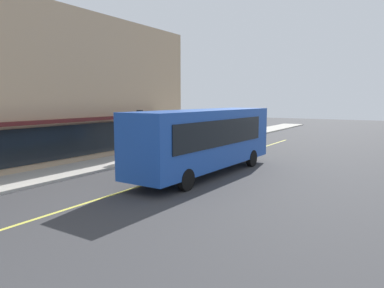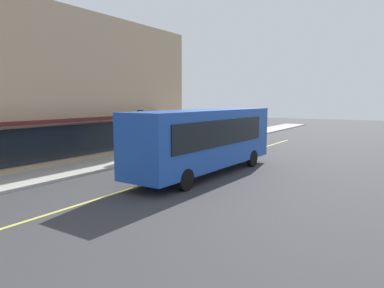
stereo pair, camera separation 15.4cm
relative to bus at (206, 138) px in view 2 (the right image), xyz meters
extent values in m
plane|color=#38383A|center=(0.66, 1.29, -1.99)|extent=(120.00, 120.00, 0.00)
cube|color=#B2ADA3|center=(0.66, 6.79, -1.91)|extent=(80.00, 3.10, 0.15)
cube|color=#D8D14C|center=(0.66, 1.29, -1.98)|extent=(36.00, 0.16, 0.01)
cube|color=tan|center=(-2.56, 13.23, 2.83)|extent=(25.43, 9.80, 9.64)
cube|color=#4C1919|center=(-2.56, 8.09, 0.81)|extent=(17.80, 0.70, 0.20)
cube|color=black|center=(-2.56, 8.31, -0.49)|extent=(15.26, 0.08, 2.00)
cube|color=#1E4CAD|center=(-0.04, 0.00, 0.01)|extent=(11.08, 2.87, 3.00)
cube|color=black|center=(5.41, -0.18, 0.37)|extent=(0.19, 2.10, 1.80)
cube|color=black|center=(-0.29, 1.28, 0.37)|extent=(8.80, 0.35, 1.32)
cube|color=black|center=(-0.38, -1.26, 0.37)|extent=(8.80, 0.35, 1.32)
cube|color=#0CF259|center=(5.48, -0.18, 1.26)|extent=(0.14, 1.90, 0.36)
cube|color=#2D2D33|center=(5.51, -0.18, -1.24)|extent=(0.24, 2.40, 0.40)
cylinder|color=black|center=(3.52, 1.01, -1.49)|extent=(1.01, 0.33, 1.00)
cylinder|color=black|center=(3.44, -1.25, -1.49)|extent=(1.01, 0.33, 1.00)
cylinder|color=black|center=(-3.52, 1.25, -1.49)|extent=(1.01, 0.33, 1.00)
cylinder|color=black|center=(-3.59, -1.01, -1.49)|extent=(1.01, 0.33, 1.00)
cylinder|color=#2D2D33|center=(1.83, 5.92, -0.24)|extent=(0.12, 0.12, 3.20)
cube|color=black|center=(1.83, 6.12, 0.91)|extent=(0.30, 0.30, 0.90)
sphere|color=red|center=(1.83, 6.29, 1.18)|extent=(0.18, 0.18, 0.18)
sphere|color=orange|center=(1.83, 6.29, 0.91)|extent=(0.18, 0.18, 0.18)
sphere|color=green|center=(1.83, 6.29, 0.64)|extent=(0.18, 0.18, 0.18)
cylinder|color=black|center=(9.23, 5.67, -1.40)|extent=(0.18, 0.18, 0.87)
cylinder|color=#33388C|center=(9.23, 5.67, -0.62)|extent=(0.34, 0.34, 0.69)
sphere|color=tan|center=(9.23, 5.67, -0.16)|extent=(0.24, 0.24, 0.24)
camera|label=1|loc=(-16.74, -9.43, 2.06)|focal=33.50mm
camera|label=2|loc=(-16.65, -9.56, 2.06)|focal=33.50mm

